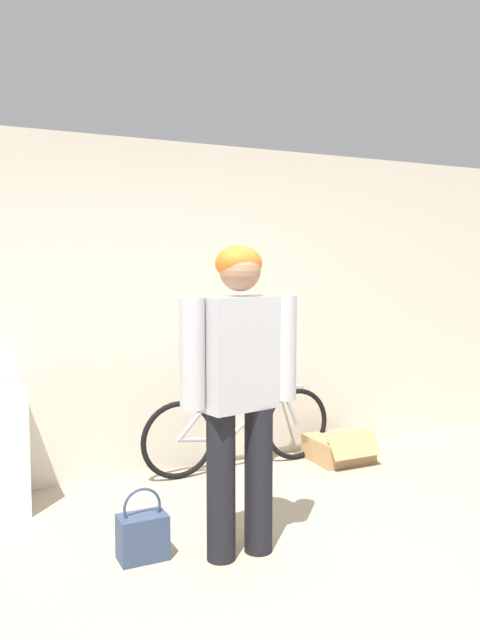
% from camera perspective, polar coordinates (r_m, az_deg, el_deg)
% --- Properties ---
extents(ground_plane, '(14.00, 14.00, 0.00)m').
position_cam_1_polar(ground_plane, '(3.26, 7.56, -25.23)').
color(ground_plane, tan).
extents(wall_back, '(8.00, 0.07, 2.60)m').
position_cam_1_polar(wall_back, '(4.95, -7.18, 1.03)').
color(wall_back, beige).
rests_on(wall_back, ground_plane).
extents(person, '(0.70, 0.27, 1.75)m').
position_cam_1_polar(person, '(3.47, -0.01, -5.48)').
color(person, black).
rests_on(person, ground_plane).
extents(bicycle, '(1.67, 0.46, 0.68)m').
position_cam_1_polar(bicycle, '(5.09, 0.01, -9.88)').
color(bicycle, black).
rests_on(bicycle, ground_plane).
extents(handbag, '(0.27, 0.17, 0.41)m').
position_cam_1_polar(handbag, '(3.72, -8.90, -18.86)').
color(handbag, '#334260').
rests_on(handbag, ground_plane).
extents(cardboard_box, '(0.48, 0.51, 0.29)m').
position_cam_1_polar(cardboard_box, '(5.43, 9.03, -11.50)').
color(cardboard_box, tan).
rests_on(cardboard_box, ground_plane).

